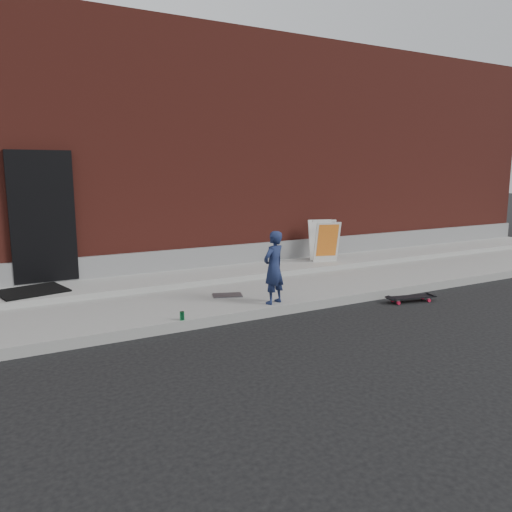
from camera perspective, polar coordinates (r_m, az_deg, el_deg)
ground at (r=7.50m, az=0.40°, el=-7.22°), size 80.00×80.00×0.00m
sidewalk at (r=8.77m, az=-4.40°, el=-4.21°), size 20.00×3.00×0.15m
apron at (r=9.55m, az=-6.64°, el=-2.31°), size 20.00×1.20×0.10m
building at (r=13.71m, az=-14.26°, el=10.81°), size 20.00×8.10×5.00m
child at (r=7.66m, az=2.04°, el=-1.32°), size 0.48×0.40×1.13m
skateboard at (r=8.81m, az=17.28°, el=-4.55°), size 0.87×0.39×0.09m
pizza_sign at (r=10.80m, az=7.80°, el=1.75°), size 0.69×0.76×0.89m
soda_can at (r=7.00m, az=-8.45°, el=-6.79°), size 0.07×0.07×0.12m
doormat at (r=8.85m, az=-24.24°, el=-3.67°), size 1.15×1.01×0.03m
utility_plate at (r=8.26m, az=-3.29°, el=-4.49°), size 0.55×0.44×0.01m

